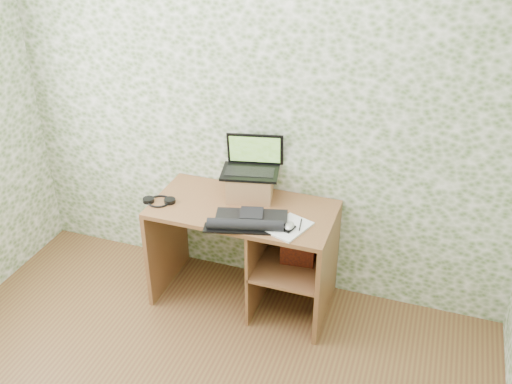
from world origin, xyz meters
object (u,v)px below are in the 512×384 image
at_px(notepad, 289,227).
at_px(laptop, 252,163).
at_px(desk, 256,241).
at_px(riser, 250,185).
at_px(keyboard, 249,221).

bearing_deg(notepad, laptop, 157.49).
bearing_deg(notepad, desk, 168.53).
distance_m(desk, riser, 0.38).
bearing_deg(riser, notepad, -38.66).
distance_m(desk, laptop, 0.53).
distance_m(riser, notepad, 0.46).
xyz_separation_m(riser, notepad, (0.36, -0.28, -0.08)).
bearing_deg(notepad, keyboard, -151.76).
relative_size(riser, notepad, 1.09).
bearing_deg(riser, desk, -55.88).
xyz_separation_m(desk, laptop, (-0.08, 0.16, 0.50)).
xyz_separation_m(riser, keyboard, (0.10, -0.32, -0.06)).
height_order(riser, keyboard, riser).
bearing_deg(desk, notepad, -31.34).
height_order(desk, notepad, notepad).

